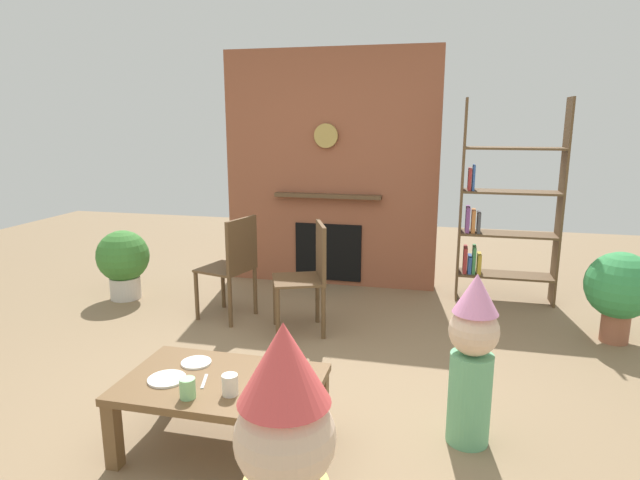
{
  "coord_description": "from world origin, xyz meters",
  "views": [
    {
      "loc": [
        0.91,
        -2.79,
        1.69
      ],
      "look_at": [
        0.15,
        0.4,
        0.96
      ],
      "focal_mm": 29.95,
      "sensor_mm": 36.0,
      "label": 1
    }
  ],
  "objects_px": {
    "paper_cup_near_left": "(230,385)",
    "paper_cup_near_right": "(283,392)",
    "bookshelf": "(501,213)",
    "birthday_cake_slice": "(277,359)",
    "potted_plant_short": "(123,260)",
    "child_in_pink": "(472,355)",
    "dining_chair_middle": "(310,271)",
    "coffee_table": "(222,391)",
    "dining_chair_left": "(234,262)",
    "paper_plate_rear": "(196,363)",
    "paper_cup_center": "(303,381)",
    "paper_cup_far_left": "(285,370)",
    "paper_cup_far_right": "(188,388)",
    "paper_plate_front": "(167,379)",
    "potted_plant_tall": "(620,288)"
  },
  "relations": [
    {
      "from": "paper_cup_near_left",
      "to": "birthday_cake_slice",
      "type": "bearing_deg",
      "value": 71.8
    },
    {
      "from": "birthday_cake_slice",
      "to": "paper_cup_center",
      "type": "bearing_deg",
      "value": -48.92
    },
    {
      "from": "paper_cup_near_right",
      "to": "paper_plate_rear",
      "type": "relative_size",
      "value": 0.54
    },
    {
      "from": "paper_cup_near_left",
      "to": "bookshelf",
      "type": "bearing_deg",
      "value": 63.65
    },
    {
      "from": "coffee_table",
      "to": "paper_cup_center",
      "type": "xyz_separation_m",
      "value": [
        0.44,
        -0.0,
        0.11
      ]
    },
    {
      "from": "bookshelf",
      "to": "coffee_table",
      "type": "xyz_separation_m",
      "value": [
        -1.58,
        -2.86,
        -0.52
      ]
    },
    {
      "from": "paper_plate_rear",
      "to": "child_in_pink",
      "type": "xyz_separation_m",
      "value": [
        1.47,
        0.22,
        0.1
      ]
    },
    {
      "from": "paper_cup_far_right",
      "to": "dining_chair_middle",
      "type": "bearing_deg",
      "value": 86.43
    },
    {
      "from": "paper_plate_front",
      "to": "paper_cup_far_right",
      "type": "bearing_deg",
      "value": -36.15
    },
    {
      "from": "potted_plant_tall",
      "to": "paper_cup_far_right",
      "type": "bearing_deg",
      "value": -138.32
    },
    {
      "from": "dining_chair_left",
      "to": "paper_cup_far_right",
      "type": "bearing_deg",
      "value": 121.35
    },
    {
      "from": "dining_chair_middle",
      "to": "bookshelf",
      "type": "bearing_deg",
      "value": -163.82
    },
    {
      "from": "paper_cup_near_left",
      "to": "paper_cup_near_right",
      "type": "relative_size",
      "value": 1.17
    },
    {
      "from": "paper_cup_near_right",
      "to": "potted_plant_short",
      "type": "distance_m",
      "value": 3.17
    },
    {
      "from": "bookshelf",
      "to": "birthday_cake_slice",
      "type": "distance_m",
      "value": 2.98
    },
    {
      "from": "paper_plate_rear",
      "to": "paper_cup_center",
      "type": "bearing_deg",
      "value": -12.71
    },
    {
      "from": "bookshelf",
      "to": "paper_cup_far_right",
      "type": "distance_m",
      "value": 3.51
    },
    {
      "from": "paper_cup_center",
      "to": "potted_plant_tall",
      "type": "relative_size",
      "value": 0.14
    },
    {
      "from": "paper_cup_far_right",
      "to": "child_in_pink",
      "type": "distance_m",
      "value": 1.45
    },
    {
      "from": "paper_cup_near_left",
      "to": "paper_cup_center",
      "type": "bearing_deg",
      "value": 20.83
    },
    {
      "from": "coffee_table",
      "to": "birthday_cake_slice",
      "type": "bearing_deg",
      "value": 47.08
    },
    {
      "from": "paper_cup_center",
      "to": "dining_chair_middle",
      "type": "relative_size",
      "value": 0.11
    },
    {
      "from": "paper_cup_center",
      "to": "potted_plant_short",
      "type": "distance_m",
      "value": 3.13
    },
    {
      "from": "paper_cup_far_right",
      "to": "dining_chair_left",
      "type": "xyz_separation_m",
      "value": [
        -0.59,
        2.0,
        0.07
      ]
    },
    {
      "from": "paper_cup_near_left",
      "to": "dining_chair_left",
      "type": "bearing_deg",
      "value": 111.91
    },
    {
      "from": "paper_plate_rear",
      "to": "dining_chair_middle",
      "type": "xyz_separation_m",
      "value": [
        0.25,
        1.53,
        0.12
      ]
    },
    {
      "from": "paper_cup_near_right",
      "to": "dining_chair_left",
      "type": "bearing_deg",
      "value": 118.47
    },
    {
      "from": "birthday_cake_slice",
      "to": "potted_plant_tall",
      "type": "xyz_separation_m",
      "value": [
        2.19,
        1.78,
        0.01
      ]
    },
    {
      "from": "coffee_table",
      "to": "dining_chair_left",
      "type": "height_order",
      "value": "dining_chair_left"
    },
    {
      "from": "paper_cup_far_left",
      "to": "potted_plant_tall",
      "type": "bearing_deg",
      "value": 42.27
    },
    {
      "from": "paper_cup_center",
      "to": "paper_cup_far_left",
      "type": "relative_size",
      "value": 1.15
    },
    {
      "from": "paper_cup_far_left",
      "to": "potted_plant_short",
      "type": "bearing_deg",
      "value": 138.84
    },
    {
      "from": "paper_cup_far_left",
      "to": "potted_plant_tall",
      "type": "xyz_separation_m",
      "value": [
        2.1,
        1.91,
        0.0
      ]
    },
    {
      "from": "paper_plate_rear",
      "to": "dining_chair_left",
      "type": "relative_size",
      "value": 0.18
    },
    {
      "from": "dining_chair_left",
      "to": "dining_chair_middle",
      "type": "bearing_deg",
      "value": -174.43
    },
    {
      "from": "paper_cup_near_left",
      "to": "paper_cup_near_right",
      "type": "xyz_separation_m",
      "value": [
        0.27,
        0.0,
        -0.01
      ]
    },
    {
      "from": "paper_cup_near_left",
      "to": "potted_plant_short",
      "type": "distance_m",
      "value": 2.98
    },
    {
      "from": "child_in_pink",
      "to": "dining_chair_middle",
      "type": "height_order",
      "value": "child_in_pink"
    },
    {
      "from": "potted_plant_short",
      "to": "bookshelf",
      "type": "bearing_deg",
      "value": 12.9
    },
    {
      "from": "coffee_table",
      "to": "paper_plate_front",
      "type": "height_order",
      "value": "paper_plate_front"
    },
    {
      "from": "child_in_pink",
      "to": "dining_chair_middle",
      "type": "relative_size",
      "value": 1.05
    },
    {
      "from": "child_in_pink",
      "to": "potted_plant_short",
      "type": "relative_size",
      "value": 1.4
    },
    {
      "from": "paper_plate_front",
      "to": "dining_chair_middle",
      "type": "height_order",
      "value": "dining_chair_middle"
    },
    {
      "from": "dining_chair_middle",
      "to": "potted_plant_short",
      "type": "bearing_deg",
      "value": -32.32
    },
    {
      "from": "bookshelf",
      "to": "paper_cup_far_right",
      "type": "height_order",
      "value": "bookshelf"
    },
    {
      "from": "paper_plate_front",
      "to": "child_in_pink",
      "type": "distance_m",
      "value": 1.59
    },
    {
      "from": "paper_cup_near_left",
      "to": "paper_cup_center",
      "type": "xyz_separation_m",
      "value": [
        0.33,
        0.13,
        -0.0
      ]
    },
    {
      "from": "coffee_table",
      "to": "potted_plant_tall",
      "type": "distance_m",
      "value": 3.15
    },
    {
      "from": "coffee_table",
      "to": "dining_chair_left",
      "type": "bearing_deg",
      "value": 110.47
    },
    {
      "from": "potted_plant_tall",
      "to": "coffee_table",
      "type": "bearing_deg",
      "value": -140.1
    }
  ]
}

